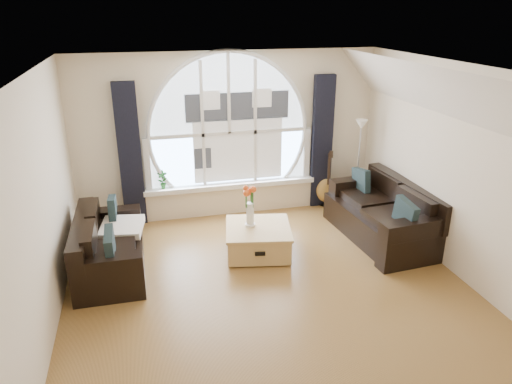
# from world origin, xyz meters

# --- Properties ---
(ground) EXTENTS (5.00, 5.50, 0.01)m
(ground) POSITION_xyz_m (0.00, 0.00, 0.00)
(ground) COLOR brown
(ground) RESTS_ON ground
(ceiling) EXTENTS (5.00, 5.50, 0.01)m
(ceiling) POSITION_xyz_m (0.00, 0.00, 2.70)
(ceiling) COLOR silver
(ceiling) RESTS_ON ground
(wall_back) EXTENTS (5.00, 0.01, 2.70)m
(wall_back) POSITION_xyz_m (0.00, 2.75, 1.35)
(wall_back) COLOR beige
(wall_back) RESTS_ON ground
(wall_front) EXTENTS (5.00, 0.01, 2.70)m
(wall_front) POSITION_xyz_m (0.00, -2.75, 1.35)
(wall_front) COLOR beige
(wall_front) RESTS_ON ground
(wall_left) EXTENTS (0.01, 5.50, 2.70)m
(wall_left) POSITION_xyz_m (-2.50, 0.00, 1.35)
(wall_left) COLOR beige
(wall_left) RESTS_ON ground
(wall_right) EXTENTS (0.01, 5.50, 2.70)m
(wall_right) POSITION_xyz_m (2.50, 0.00, 1.35)
(wall_right) COLOR beige
(wall_right) RESTS_ON ground
(attic_slope) EXTENTS (0.92, 5.50, 0.72)m
(attic_slope) POSITION_xyz_m (2.20, 0.00, 2.35)
(attic_slope) COLOR silver
(attic_slope) RESTS_ON ground
(arched_window) EXTENTS (2.60, 0.06, 2.15)m
(arched_window) POSITION_xyz_m (0.00, 2.72, 1.62)
(arched_window) COLOR silver
(arched_window) RESTS_ON wall_back
(window_sill) EXTENTS (2.90, 0.22, 0.08)m
(window_sill) POSITION_xyz_m (0.00, 2.65, 0.51)
(window_sill) COLOR white
(window_sill) RESTS_ON wall_back
(window_frame) EXTENTS (2.76, 0.08, 2.15)m
(window_frame) POSITION_xyz_m (0.00, 2.69, 1.62)
(window_frame) COLOR white
(window_frame) RESTS_ON wall_back
(neighbor_house) EXTENTS (1.70, 0.02, 1.50)m
(neighbor_house) POSITION_xyz_m (0.15, 2.71, 1.50)
(neighbor_house) COLOR silver
(neighbor_house) RESTS_ON wall_back
(curtain_left) EXTENTS (0.35, 0.12, 2.30)m
(curtain_left) POSITION_xyz_m (-1.60, 2.63, 1.15)
(curtain_left) COLOR black
(curtain_left) RESTS_ON ground
(curtain_right) EXTENTS (0.35, 0.12, 2.30)m
(curtain_right) POSITION_xyz_m (1.60, 2.63, 1.15)
(curtain_right) COLOR black
(curtain_right) RESTS_ON ground
(sofa_left) EXTENTS (0.86, 1.70, 0.75)m
(sofa_left) POSITION_xyz_m (-1.94, 1.18, 0.40)
(sofa_left) COLOR black
(sofa_left) RESTS_ON ground
(sofa_right) EXTENTS (1.14, 2.04, 0.87)m
(sofa_right) POSITION_xyz_m (2.05, 1.17, 0.40)
(sofa_right) COLOR black
(sofa_right) RESTS_ON ground
(coffee_chest) EXTENTS (1.06, 1.06, 0.45)m
(coffee_chest) POSITION_xyz_m (0.10, 1.16, 0.22)
(coffee_chest) COLOR #AF8749
(coffee_chest) RESTS_ON ground
(throw_blanket) EXTENTS (0.63, 0.63, 0.10)m
(throw_blanket) POSITION_xyz_m (-1.77, 1.41, 0.50)
(throw_blanket) COLOR silver
(throw_blanket) RESTS_ON sofa_left
(vase_flowers) EXTENTS (0.24, 0.24, 0.70)m
(vase_flowers) POSITION_xyz_m (-0.00, 1.24, 0.80)
(vase_flowers) COLOR white
(vase_flowers) RESTS_ON coffee_chest
(floor_lamp) EXTENTS (0.24, 0.24, 1.60)m
(floor_lamp) POSITION_xyz_m (2.13, 2.27, 0.80)
(floor_lamp) COLOR #B2B2B2
(floor_lamp) RESTS_ON ground
(guitar) EXTENTS (0.41, 0.33, 1.06)m
(guitar) POSITION_xyz_m (1.69, 2.51, 0.53)
(guitar) COLOR olive
(guitar) RESTS_ON ground
(potted_plant) EXTENTS (0.17, 0.12, 0.31)m
(potted_plant) POSITION_xyz_m (-1.13, 2.65, 0.71)
(potted_plant) COLOR #1E6023
(potted_plant) RESTS_ON window_sill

